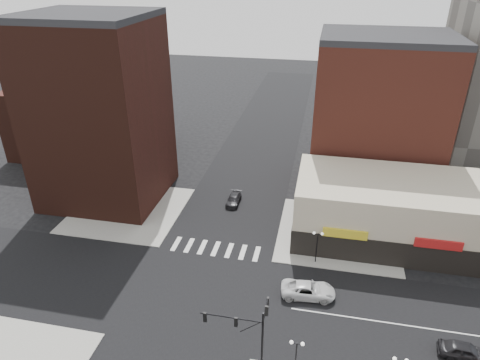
# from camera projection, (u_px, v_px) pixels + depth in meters

# --- Properties ---
(ground) EXTENTS (240.00, 240.00, 0.00)m
(ground) POSITION_uv_depth(u_px,v_px,m) (197.00, 295.00, 45.30)
(ground) COLOR black
(ground) RESTS_ON ground
(road_ew) EXTENTS (200.00, 14.00, 0.02)m
(road_ew) POSITION_uv_depth(u_px,v_px,m) (197.00, 295.00, 45.30)
(road_ew) COLOR black
(road_ew) RESTS_ON ground
(road_ns) EXTENTS (14.00, 200.00, 0.02)m
(road_ns) POSITION_uv_depth(u_px,v_px,m) (197.00, 295.00, 45.29)
(road_ns) COLOR black
(road_ns) RESTS_ON ground
(sidewalk_nw) EXTENTS (15.00, 15.00, 0.12)m
(sidewalk_nw) POSITION_uv_depth(u_px,v_px,m) (128.00, 210.00, 60.47)
(sidewalk_nw) COLOR gray
(sidewalk_nw) RESTS_ON ground
(sidewalk_ne) EXTENTS (15.00, 15.00, 0.12)m
(sidewalk_ne) POSITION_uv_depth(u_px,v_px,m) (337.00, 233.00, 55.26)
(sidewalk_ne) COLOR gray
(sidewalk_ne) RESTS_ON ground
(building_nw) EXTENTS (16.00, 15.00, 25.00)m
(building_nw) POSITION_uv_depth(u_px,v_px,m) (100.00, 115.00, 59.00)
(building_nw) COLOR #351810
(building_nw) RESTS_ON ground
(building_nw_low) EXTENTS (20.00, 18.00, 12.00)m
(building_nw_low) POSITION_uv_depth(u_px,v_px,m) (81.00, 117.00, 77.80)
(building_nw_low) COLOR #351810
(building_nw_low) RESTS_ON ground
(building_ne_midrise) EXTENTS (18.00, 15.00, 22.00)m
(building_ne_midrise) POSITION_uv_depth(u_px,v_px,m) (377.00, 117.00, 62.43)
(building_ne_midrise) COLOR maroon
(building_ne_midrise) RESTS_ON ground
(building_ne_row) EXTENTS (24.20, 12.20, 8.00)m
(building_ne_row) POSITION_uv_depth(u_px,v_px,m) (393.00, 216.00, 53.03)
(building_ne_row) COLOR #B8B192
(building_ne_row) RESTS_ON ground
(traffic_signal) EXTENTS (5.59, 3.09, 7.77)m
(traffic_signal) POSITION_uv_depth(u_px,v_px,m) (252.00, 327.00, 34.91)
(traffic_signal) COLOR black
(traffic_signal) RESTS_ON ground
(street_lamp_se_a) EXTENTS (1.22, 0.32, 4.16)m
(street_lamp_se_a) POSITION_uv_depth(u_px,v_px,m) (296.00, 350.00, 34.86)
(street_lamp_se_a) COLOR black
(street_lamp_se_a) RESTS_ON sidewalk_se
(street_lamp_ne) EXTENTS (1.22, 0.32, 4.16)m
(street_lamp_ne) POSITION_uv_depth(u_px,v_px,m) (318.00, 239.00, 48.57)
(street_lamp_ne) COLOR black
(street_lamp_ne) RESTS_ON sidewalk_ne
(white_suv) EXTENTS (5.88, 3.12, 1.57)m
(white_suv) POSITION_uv_depth(u_px,v_px,m) (308.00, 290.00, 44.81)
(white_suv) COLOR silver
(white_suv) RESTS_ON ground
(dark_sedan_east) EXTENTS (4.66, 2.20, 1.54)m
(dark_sedan_east) POSITION_uv_depth(u_px,v_px,m) (465.00, 351.00, 37.85)
(dark_sedan_east) COLOR black
(dark_sedan_east) RESTS_ON ground
(dark_sedan_north) EXTENTS (1.75, 4.30, 1.25)m
(dark_sedan_north) POSITION_uv_depth(u_px,v_px,m) (234.00, 200.00, 61.88)
(dark_sedan_north) COLOR black
(dark_sedan_north) RESTS_ON ground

